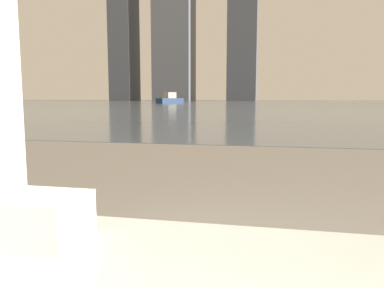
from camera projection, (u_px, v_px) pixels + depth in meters
towel_stack at (37, 218)px, 0.98m from camera, size 0.24×0.19×0.12m
harbor_water at (268, 104)px, 60.42m from camera, size 180.00×110.00×0.01m
harbor_boat_3 at (170, 99)px, 62.56m from camera, size 4.00×5.03×1.83m
skyline_tower_0 at (124, 35)px, 121.71m from camera, size 7.08×10.34×42.65m
skyline_tower_2 at (243, 16)px, 113.40m from camera, size 8.82×7.85×50.97m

